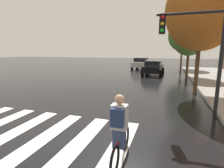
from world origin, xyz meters
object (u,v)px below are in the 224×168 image
object	(u,v)px
cyclist	(120,130)
street_tree_near	(202,9)
sedan_mid	(153,67)
street_tree_mid	(190,36)
sedan_far	(141,63)
traffic_light_near	(198,44)
street_tree_far	(183,35)

from	to	relation	value
cyclist	street_tree_near	world-z (taller)	street_tree_near
sedan_mid	cyclist	distance (m)	16.44
cyclist	street_tree_mid	size ratio (longest dim) A/B	0.29
street_tree_near	street_tree_mid	bearing A→B (deg)	89.01
sedan_far	street_tree_near	xyz separation A→B (m)	(5.51, -14.43, 4.10)
street_tree_near	street_tree_mid	world-z (taller)	street_tree_near
sedan_far	street_tree_mid	size ratio (longest dim) A/B	0.80
sedan_mid	cyclist	size ratio (longest dim) A/B	2.67
sedan_far	street_tree_near	world-z (taller)	street_tree_near
sedan_far	street_tree_near	bearing A→B (deg)	-69.09
sedan_far	traffic_light_near	xyz separation A→B (m)	(4.88, -18.67, 2.03)
cyclist	traffic_light_near	size ratio (longest dim) A/B	0.41
traffic_light_near	street_tree_far	world-z (taller)	street_tree_far
street_tree_near	street_tree_mid	xyz separation A→B (m)	(0.13, 7.23, -0.89)
sedan_far	street_tree_mid	distance (m)	9.69
sedan_mid	street_tree_mid	size ratio (longest dim) A/B	0.76
street_tree_near	traffic_light_near	bearing A→B (deg)	-98.52
cyclist	traffic_light_near	distance (m)	4.80
street_tree_mid	traffic_light_near	bearing A→B (deg)	-93.80
street_tree_mid	cyclist	bearing A→B (deg)	-100.12
street_tree_mid	sedan_mid	bearing A→B (deg)	162.50
street_tree_far	sedan_mid	bearing A→B (deg)	-114.49
sedan_far	street_tree_far	bearing A→B (deg)	10.54
cyclist	sedan_mid	bearing A→B (deg)	92.18
street_tree_far	street_tree_mid	bearing A→B (deg)	-89.27
sedan_mid	street_tree_near	world-z (taller)	street_tree_near
cyclist	street_tree_far	world-z (taller)	street_tree_far
sedan_far	street_tree_far	distance (m)	6.87
sedan_far	sedan_mid	bearing A→B (deg)	-69.68
sedan_mid	street_tree_far	xyz separation A→B (m)	(3.26, 7.16, 3.97)
traffic_light_near	street_tree_far	distance (m)	19.81
sedan_mid	traffic_light_near	world-z (taller)	traffic_light_near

